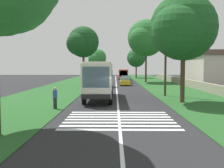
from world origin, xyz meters
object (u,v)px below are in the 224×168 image
pedestrian (55,98)px  roadside_tree_right_0 (145,39)px  roadside_tree_right_1 (136,58)px  trailing_car_1 (126,80)px  trailing_minibus_0 (123,74)px  roadside_tree_left_0 (82,43)px  utility_pole (166,55)px  roadside_building (210,68)px  trailing_car_0 (125,81)px  coach_bus (100,78)px  roadside_tree_left_1 (97,58)px  roadside_tree_right_2 (181,29)px

pedestrian → roadside_tree_right_0: bearing=-17.2°
roadside_tree_right_1 → trailing_car_1: bearing=170.7°
roadside_tree_right_1 → trailing_minibus_0: bearing=160.9°
roadside_tree_left_0 → roadside_tree_right_0: bearing=-50.0°
roadside_tree_right_1 → utility_pole: size_ratio=0.92×
utility_pole → trailing_minibus_0: bearing=5.9°
trailing_car_1 → roadside_tree_left_0: bearing=136.6°
roadside_building → trailing_minibus_0: bearing=44.1°
trailing_car_1 → trailing_minibus_0: size_ratio=0.72×
trailing_car_0 → roadside_building: (2.25, -15.48, 2.38)m
roadside_tree_right_1 → utility_pole: 46.29m
roadside_tree_right_0 → trailing_car_1: bearing=112.4°
coach_bus → trailing_car_0: bearing=-9.5°
roadside_tree_left_1 → trailing_car_0: bearing=-168.9°
coach_bus → trailing_car_1: (26.51, -3.77, -1.48)m
roadside_tree_right_2 → utility_pole: roadside_tree_right_2 is taller
utility_pole → roadside_tree_left_0: bearing=35.3°
roadside_tree_right_1 → roadside_tree_right_0: bearing=-179.4°
trailing_minibus_0 → roadside_tree_left_1: 21.10m
roadside_tree_right_0 → pedestrian: size_ratio=7.50×
trailing_minibus_0 → trailing_car_0: bearing=179.3°
trailing_minibus_0 → roadside_tree_right_2: roadside_tree_right_2 is taller
trailing_car_0 → roadside_tree_right_1: size_ratio=0.53×
roadside_tree_left_0 → roadside_tree_right_0: roadside_tree_right_0 is taller
coach_bus → trailing_minibus_0: size_ratio=1.86×
roadside_tree_left_1 → utility_pole: (-54.22, -11.17, -1.13)m
trailing_minibus_0 → pedestrian: size_ratio=3.55×
trailing_car_0 → roadside_tree_right_1: 29.95m
roadside_building → utility_pole: bearing=148.9°
trailing_minibus_0 → roadside_tree_left_0: 21.49m
coach_bus → pedestrian: coach_bus is taller
roadside_tree_right_0 → roadside_tree_right_2: roadside_tree_right_0 is taller
roadside_tree_left_1 → roadside_building: size_ratio=0.71×
trailing_minibus_0 → roadside_tree_right_2: 41.10m
roadside_tree_left_1 → pedestrian: bearing=-179.2°
roadside_tree_right_2 → roadside_building: roadside_tree_right_2 is taller
coach_bus → trailing_minibus_0: (37.72, -3.55, -0.60)m
coach_bus → utility_pole: size_ratio=1.26×
roadside_tree_left_1 → roadside_building: (-34.95, -22.81, -2.70)m
trailing_minibus_0 → roadside_tree_left_0: bearing=158.9°
roadside_tree_right_1 → roadside_tree_left_0: bearing=159.6°
roadside_tree_right_0 → utility_pole: size_ratio=1.43×
trailing_car_1 → utility_pole: size_ratio=0.49×
coach_bus → roadside_tree_right_1: roadside_tree_right_1 is taller
trailing_car_0 → roadside_tree_right_0: 12.42m
utility_pole → trailing_car_0: bearing=12.7°
roadside_tree_right_0 → pedestrian: (-34.77, 10.78, -7.84)m
roadside_tree_left_1 → roadside_tree_right_2: (-59.83, -11.52, 0.94)m
trailing_car_0 → roadside_tree_right_0: (8.36, -4.36, 8.08)m
roadside_building → pedestrian: 36.13m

